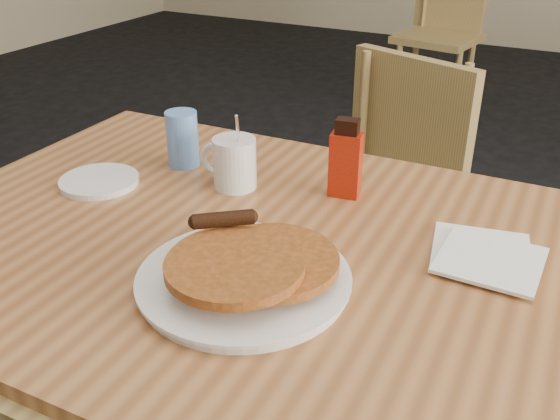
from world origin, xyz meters
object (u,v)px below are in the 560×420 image
(chair_wall_extra, at_px, (444,17))
(main_table, at_px, (272,264))
(coffee_mug, at_px, (233,162))
(syrup_bottle, at_px, (346,161))
(pancake_plate, at_px, (245,271))
(chair_main_far, at_px, (394,189))
(blue_tumbler, at_px, (182,139))

(chair_wall_extra, bearing_deg, main_table, -71.75)
(coffee_mug, distance_m, syrup_bottle, 0.21)
(syrup_bottle, bearing_deg, pancake_plate, -101.03)
(chair_main_far, xyz_separation_m, coffee_mug, (-0.14, -0.61, 0.29))
(coffee_mug, bearing_deg, chair_wall_extra, 103.88)
(chair_wall_extra, distance_m, coffee_mug, 2.90)
(coffee_mug, relative_size, syrup_bottle, 1.03)
(chair_main_far, height_order, coffee_mug, coffee_mug)
(main_table, height_order, chair_wall_extra, chair_wall_extra)
(chair_wall_extra, xyz_separation_m, coffee_mug, (0.30, -2.87, 0.24))
(blue_tumbler, bearing_deg, chair_main_far, 62.88)
(main_table, relative_size, chair_main_far, 1.55)
(main_table, relative_size, coffee_mug, 8.63)
(main_table, height_order, pancake_plate, pancake_plate)
(main_table, distance_m, chair_wall_extra, 3.07)
(main_table, relative_size, pancake_plate, 4.26)
(main_table, distance_m, syrup_bottle, 0.25)
(chair_main_far, distance_m, coffee_mug, 0.69)
(chair_main_far, xyz_separation_m, blue_tumbler, (-0.29, -0.57, 0.29))
(chair_wall_extra, xyz_separation_m, pancake_plate, (0.49, -3.15, 0.21))
(pancake_plate, bearing_deg, coffee_mug, 123.97)
(chair_main_far, relative_size, coffee_mug, 5.57)
(chair_wall_extra, bearing_deg, pancake_plate, -71.70)
(pancake_plate, xyz_separation_m, coffee_mug, (-0.19, 0.28, 0.03))
(coffee_mug, relative_size, blue_tumbler, 1.35)
(main_table, xyz_separation_m, chair_wall_extra, (-0.47, 3.03, -0.15))
(main_table, relative_size, syrup_bottle, 8.90)
(chair_main_far, xyz_separation_m, syrup_bottle, (0.06, -0.54, 0.31))
(main_table, bearing_deg, pancake_plate, -79.78)
(main_table, relative_size, chair_wall_extra, 1.41)
(syrup_bottle, height_order, blue_tumbler, syrup_bottle)
(pancake_plate, relative_size, syrup_bottle, 2.09)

